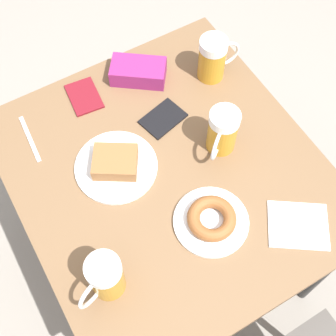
% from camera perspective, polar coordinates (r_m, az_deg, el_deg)
% --- Properties ---
extents(ground_plane, '(8.00, 8.00, 0.00)m').
position_cam_1_polar(ground_plane, '(1.96, 0.00, -10.27)').
color(ground_plane, gray).
extents(table, '(0.82, 0.91, 0.71)m').
position_cam_1_polar(table, '(1.36, 0.00, -1.68)').
color(table, brown).
rests_on(table, ground_plane).
extents(plate_with_cake, '(0.23, 0.23, 0.05)m').
position_cam_1_polar(plate_with_cake, '(1.31, -6.39, 0.44)').
color(plate_with_cake, white).
rests_on(plate_with_cake, table).
extents(plate_with_donut, '(0.20, 0.20, 0.04)m').
position_cam_1_polar(plate_with_donut, '(1.23, 5.31, -6.30)').
color(plate_with_donut, white).
rests_on(plate_with_donut, table).
extents(beer_mug_left, '(0.14, 0.08, 0.15)m').
position_cam_1_polar(beer_mug_left, '(1.46, 5.53, 13.17)').
color(beer_mug_left, '#C68C23').
rests_on(beer_mug_left, table).
extents(beer_mug_center, '(0.12, 0.10, 0.15)m').
position_cam_1_polar(beer_mug_center, '(1.30, 6.65, 4.41)').
color(beer_mug_center, '#C68C23').
rests_on(beer_mug_center, table).
extents(beer_mug_right, '(0.13, 0.08, 0.15)m').
position_cam_1_polar(beer_mug_right, '(1.13, -7.69, -13.08)').
color(beer_mug_right, '#C68C23').
rests_on(beer_mug_right, table).
extents(napkin_folded, '(0.20, 0.20, 0.00)m').
position_cam_1_polar(napkin_folded, '(1.28, 15.58, -6.75)').
color(napkin_folded, white).
rests_on(napkin_folded, table).
extents(fork, '(0.02, 0.17, 0.00)m').
position_cam_1_polar(fork, '(1.42, -16.48, 3.45)').
color(fork, silver).
rests_on(fork, table).
extents(passport_near_edge, '(0.10, 0.13, 0.01)m').
position_cam_1_polar(passport_near_edge, '(1.47, -10.19, 8.59)').
color(passport_near_edge, maroon).
rests_on(passport_near_edge, table).
extents(passport_far_edge, '(0.14, 0.12, 0.01)m').
position_cam_1_polar(passport_far_edge, '(1.40, -0.62, 6.05)').
color(passport_far_edge, black).
rests_on(passport_far_edge, table).
extents(blue_pouch, '(0.19, 0.17, 0.06)m').
position_cam_1_polar(blue_pouch, '(1.48, -3.64, 11.64)').
color(blue_pouch, '#8C2366').
rests_on(blue_pouch, table).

